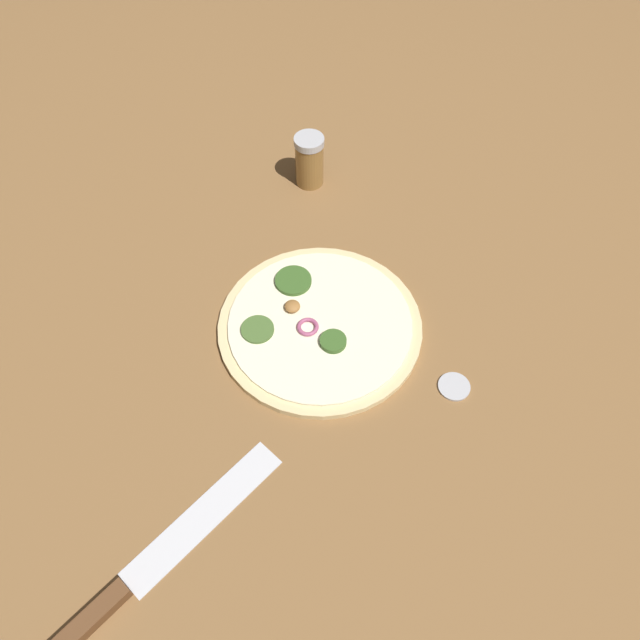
{
  "coord_description": "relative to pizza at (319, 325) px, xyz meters",
  "views": [
    {
      "loc": [
        0.11,
        0.49,
        0.72
      ],
      "look_at": [
        0.0,
        0.0,
        0.02
      ],
      "focal_mm": 35.0,
      "sensor_mm": 36.0,
      "label": 1
    }
  ],
  "objects": [
    {
      "name": "ground_plane",
      "position": [
        -0.0,
        0.0,
        -0.01
      ],
      "size": [
        3.0,
        3.0,
        0.0
      ],
      "primitive_type": "plane",
      "color": "brown"
    },
    {
      "name": "pizza",
      "position": [
        0.0,
        0.0,
        0.0
      ],
      "size": [
        0.29,
        0.29,
        0.03
      ],
      "color": "beige",
      "rests_on": "ground_plane"
    },
    {
      "name": "knife",
      "position": [
        0.29,
        0.3,
        -0.0
      ],
      "size": [
        0.3,
        0.22,
        0.02
      ],
      "rotation": [
        0.0,
        0.0,
        3.73
      ],
      "color": "silver",
      "rests_on": "ground_plane"
    },
    {
      "name": "spice_jar",
      "position": [
        -0.05,
        -0.3,
        0.04
      ],
      "size": [
        0.05,
        0.05,
        0.09
      ],
      "color": "olive",
      "rests_on": "ground_plane"
    },
    {
      "name": "loose_cap",
      "position": [
        -0.15,
        0.13,
        -0.0
      ],
      "size": [
        0.04,
        0.04,
        0.01
      ],
      "color": "#B2B2B7",
      "rests_on": "ground_plane"
    }
  ]
}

